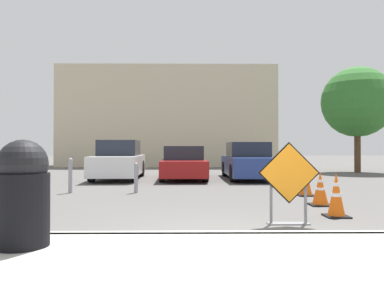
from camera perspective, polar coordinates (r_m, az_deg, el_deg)
The scene contains 16 objects.
ground_plane at distance 15.10m, azimuth 1.83°, elevation -5.45°, with size 96.00×96.00×0.00m, color #565451.
sidewalk_strip at distance 3.95m, azimuth 9.25°, elevation -18.36°, with size 24.14×2.66×0.14m.
curb_lip at distance 5.21m, azimuth 6.67°, elevation -13.95°, with size 24.14×0.20×0.14m.
road_closed_sign at distance 6.44m, azimuth 14.55°, elevation -5.36°, with size 1.02×0.20×1.37m.
traffic_cone_nearest at distance 7.46m, azimuth 21.13°, elevation -7.29°, with size 0.42×0.42×0.82m.
traffic_cone_second at distance 8.81m, azimuth 18.96°, elevation -6.54°, with size 0.47×0.47×0.74m.
traffic_cone_third at distance 10.46m, azimuth 16.95°, elevation -5.52°, with size 0.45×0.45×0.77m.
parked_car_nearest at distance 15.65m, azimuth -11.05°, elevation -2.58°, with size 1.90×4.60×1.59m.
parked_car_second at distance 15.47m, azimuth -1.28°, elevation -3.00°, with size 1.89×4.67×1.35m.
parked_car_third at distance 15.60m, azimuth 8.52°, elevation -2.73°, with size 1.85×4.59×1.51m.
trash_bin at distance 4.76m, azimuth -24.40°, elevation -6.74°, with size 0.60×0.60×1.23m.
bollard_nearest at distance 10.75m, azimuth -8.53°, elevation -4.97°, with size 0.12×0.12×0.86m.
bollard_second at distance 11.16m, azimuth -18.05°, elevation -4.44°, with size 0.12×0.12×0.99m.
bollard_third at distance 11.84m, azimuth -26.67°, elevation -4.08°, with size 0.12×0.12×1.03m.
building_facade_backdrop at distance 27.26m, azimuth -3.63°, elevation 3.91°, with size 14.82×5.00×6.85m.
street_tree_behind_lot at distance 21.48m, azimuth 23.87°, elevation 5.85°, with size 3.65×3.65×5.51m.
Camera 1 is at (-0.64, -5.03, 1.27)m, focal length 35.00 mm.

